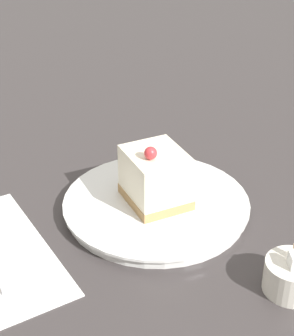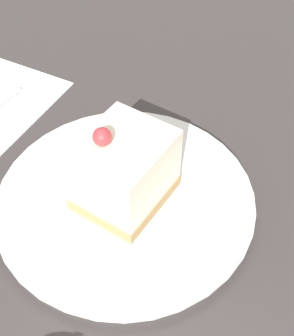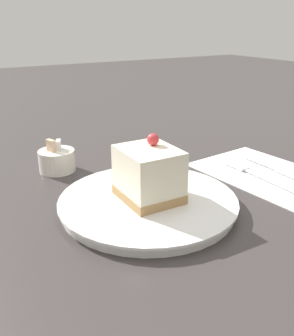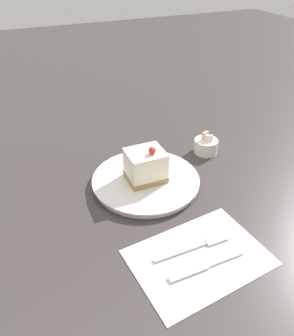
{
  "view_description": "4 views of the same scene",
  "coord_description": "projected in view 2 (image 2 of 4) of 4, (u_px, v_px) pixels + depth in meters",
  "views": [
    {
      "loc": [
        0.33,
        0.63,
        0.47
      ],
      "look_at": [
        0.02,
        0.02,
        0.07
      ],
      "focal_mm": 60.0,
      "sensor_mm": 36.0,
      "label": 1
    },
    {
      "loc": [
        -0.17,
        0.27,
        0.4
      ],
      "look_at": [
        -0.0,
        0.01,
        0.05
      ],
      "focal_mm": 50.0,
      "sensor_mm": 36.0,
      "label": 2
    },
    {
      "loc": [
        -0.25,
        -0.4,
        0.27
      ],
      "look_at": [
        0.02,
        0.05,
        0.06
      ],
      "focal_mm": 40.0,
      "sensor_mm": 36.0,
      "label": 3
    },
    {
      "loc": [
        0.62,
        -0.24,
        0.5
      ],
      "look_at": [
        0.02,
        0.03,
        0.05
      ],
      "focal_mm": 35.0,
      "sensor_mm": 36.0,
      "label": 4
    }
  ],
  "objects": [
    {
      "name": "plate",
      "position": [
        125.0,
        201.0,
        0.49
      ],
      "size": [
        0.27,
        0.27,
        0.02
      ],
      "color": "silver",
      "rests_on": "ground_plane"
    },
    {
      "name": "ground_plane",
      "position": [
        151.0,
        195.0,
        0.51
      ],
      "size": [
        4.0,
        4.0,
        0.0
      ],
      "primitive_type": "plane",
      "color": "#383333"
    },
    {
      "name": "cake_slice",
      "position": [
        124.0,
        171.0,
        0.46
      ],
      "size": [
        0.08,
        0.09,
        0.1
      ],
      "rotation": [
        0.0,
        0.0,
        -0.02
      ],
      "color": "#AD8451",
      "rests_on": "plate"
    }
  ]
}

